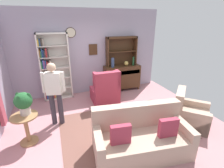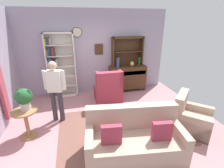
{
  "view_description": "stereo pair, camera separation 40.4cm",
  "coord_description": "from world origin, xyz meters",
  "px_view_note": "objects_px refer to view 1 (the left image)",
  "views": [
    {
      "loc": [
        -1.21,
        -3.39,
        2.43
      ],
      "look_at": [
        0.1,
        0.2,
        0.95
      ],
      "focal_mm": 26.38,
      "sensor_mm": 36.0,
      "label": 1
    },
    {
      "loc": [
        -0.82,
        -3.5,
        2.43
      ],
      "look_at": [
        0.1,
        0.2,
        0.95
      ],
      "focal_mm": 26.38,
      "sensor_mm": 36.0,
      "label": 2
    }
  ],
  "objects_px": {
    "potted_plant_large": "(23,102)",
    "coffee_table": "(122,116)",
    "bookshelf": "(53,68)",
    "bottle_wine": "(133,61)",
    "armchair_floral": "(189,114)",
    "sideboard": "(122,77)",
    "plant_stand": "(26,126)",
    "person_reading": "(54,90)",
    "book_stack": "(127,112)",
    "vase_round": "(126,63)",
    "wingback_chair": "(105,91)",
    "sideboard_hutch": "(121,47)",
    "couch_floral": "(141,138)",
    "vase_tall": "(113,63)"
  },
  "relations": [
    {
      "from": "potted_plant_large",
      "to": "coffee_table",
      "type": "xyz_separation_m",
      "value": [
        2.0,
        -0.3,
        -0.57
      ]
    },
    {
      "from": "armchair_floral",
      "to": "bottle_wine",
      "type": "bearing_deg",
      "value": 95.9
    },
    {
      "from": "sideboard",
      "to": "plant_stand",
      "type": "height_order",
      "value": "sideboard"
    },
    {
      "from": "person_reading",
      "to": "book_stack",
      "type": "height_order",
      "value": "person_reading"
    },
    {
      "from": "sideboard",
      "to": "vase_tall",
      "type": "relative_size",
      "value": 3.97
    },
    {
      "from": "couch_floral",
      "to": "person_reading",
      "type": "relative_size",
      "value": 1.22
    },
    {
      "from": "sideboard_hutch",
      "to": "couch_floral",
      "type": "relative_size",
      "value": 0.58
    },
    {
      "from": "couch_floral",
      "to": "potted_plant_large",
      "type": "distance_m",
      "value": 2.41
    },
    {
      "from": "bottle_wine",
      "to": "armchair_floral",
      "type": "bearing_deg",
      "value": -84.1
    },
    {
      "from": "book_stack",
      "to": "sideboard_hutch",
      "type": "bearing_deg",
      "value": 70.71
    },
    {
      "from": "sideboard",
      "to": "coffee_table",
      "type": "bearing_deg",
      "value": -113.3
    },
    {
      "from": "vase_tall",
      "to": "coffee_table",
      "type": "height_order",
      "value": "vase_tall"
    },
    {
      "from": "vase_round",
      "to": "couch_floral",
      "type": "distance_m",
      "value": 3.19
    },
    {
      "from": "couch_floral",
      "to": "vase_tall",
      "type": "bearing_deg",
      "value": 80.24
    },
    {
      "from": "bookshelf",
      "to": "armchair_floral",
      "type": "height_order",
      "value": "bookshelf"
    },
    {
      "from": "vase_round",
      "to": "bottle_wine",
      "type": "bearing_deg",
      "value": -4.95
    },
    {
      "from": "armchair_floral",
      "to": "plant_stand",
      "type": "relative_size",
      "value": 1.67
    },
    {
      "from": "sideboard",
      "to": "book_stack",
      "type": "relative_size",
      "value": 6.14
    },
    {
      "from": "sideboard_hutch",
      "to": "vase_round",
      "type": "distance_m",
      "value": 0.6
    },
    {
      "from": "plant_stand",
      "to": "couch_floral",
      "type": "bearing_deg",
      "value": -26.24
    },
    {
      "from": "vase_tall",
      "to": "bottle_wine",
      "type": "distance_m",
      "value": 0.78
    },
    {
      "from": "bottle_wine",
      "to": "armchair_floral",
      "type": "relative_size",
      "value": 0.29
    },
    {
      "from": "potted_plant_large",
      "to": "coffee_table",
      "type": "bearing_deg",
      "value": -8.5
    },
    {
      "from": "sideboard_hutch",
      "to": "vase_round",
      "type": "height_order",
      "value": "sideboard_hutch"
    },
    {
      "from": "bookshelf",
      "to": "vase_round",
      "type": "xyz_separation_m",
      "value": [
        2.46,
        -0.15,
        -0.02
      ]
    },
    {
      "from": "couch_floral",
      "to": "book_stack",
      "type": "relative_size",
      "value": 8.97
    },
    {
      "from": "wingback_chair",
      "to": "plant_stand",
      "type": "xyz_separation_m",
      "value": [
        -2.1,
        -1.2,
        0.02
      ]
    },
    {
      "from": "armchair_floral",
      "to": "wingback_chair",
      "type": "xyz_separation_m",
      "value": [
        -1.54,
        1.86,
        0.09
      ]
    },
    {
      "from": "coffee_table",
      "to": "book_stack",
      "type": "xyz_separation_m",
      "value": [
        0.13,
        -0.04,
        0.09
      ]
    },
    {
      "from": "bottle_wine",
      "to": "plant_stand",
      "type": "xyz_separation_m",
      "value": [
        -3.37,
        -1.88,
        -0.68
      ]
    },
    {
      "from": "sideboard_hutch",
      "to": "armchair_floral",
      "type": "height_order",
      "value": "sideboard_hutch"
    },
    {
      "from": "armchair_floral",
      "to": "wingback_chair",
      "type": "distance_m",
      "value": 2.42
    },
    {
      "from": "sideboard_hutch",
      "to": "armchair_floral",
      "type": "bearing_deg",
      "value": -76.6
    },
    {
      "from": "couch_floral",
      "to": "armchair_floral",
      "type": "xyz_separation_m",
      "value": [
        1.55,
        0.37,
        -0.02
      ]
    },
    {
      "from": "plant_stand",
      "to": "book_stack",
      "type": "bearing_deg",
      "value": -7.42
    },
    {
      "from": "armchair_floral",
      "to": "potted_plant_large",
      "type": "distance_m",
      "value": 3.73
    },
    {
      "from": "sideboard_hutch",
      "to": "plant_stand",
      "type": "bearing_deg",
      "value": -145.08
    },
    {
      "from": "vase_tall",
      "to": "book_stack",
      "type": "relative_size",
      "value": 1.55
    },
    {
      "from": "sideboard_hutch",
      "to": "coffee_table",
      "type": "bearing_deg",
      "value": -112.32
    },
    {
      "from": "person_reading",
      "to": "coffee_table",
      "type": "relative_size",
      "value": 1.95
    },
    {
      "from": "bookshelf",
      "to": "coffee_table",
      "type": "bearing_deg",
      "value": -59.2
    },
    {
      "from": "armchair_floral",
      "to": "vase_tall",
      "type": "bearing_deg",
      "value": 112.24
    },
    {
      "from": "vase_round",
      "to": "wingback_chair",
      "type": "height_order",
      "value": "vase_round"
    },
    {
      "from": "bookshelf",
      "to": "potted_plant_large",
      "type": "bearing_deg",
      "value": -107.27
    },
    {
      "from": "coffee_table",
      "to": "sideboard_hutch",
      "type": "bearing_deg",
      "value": 67.68
    },
    {
      "from": "armchair_floral",
      "to": "wingback_chair",
      "type": "relative_size",
      "value": 1.03
    },
    {
      "from": "bookshelf",
      "to": "potted_plant_large",
      "type": "xyz_separation_m",
      "value": [
        -0.62,
        -2.0,
        -0.1
      ]
    },
    {
      "from": "person_reading",
      "to": "bookshelf",
      "type": "bearing_deg",
      "value": 88.9
    },
    {
      "from": "sideboard_hutch",
      "to": "coffee_table",
      "type": "relative_size",
      "value": 1.38
    },
    {
      "from": "vase_round",
      "to": "person_reading",
      "type": "bearing_deg",
      "value": -150.66
    }
  ]
}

